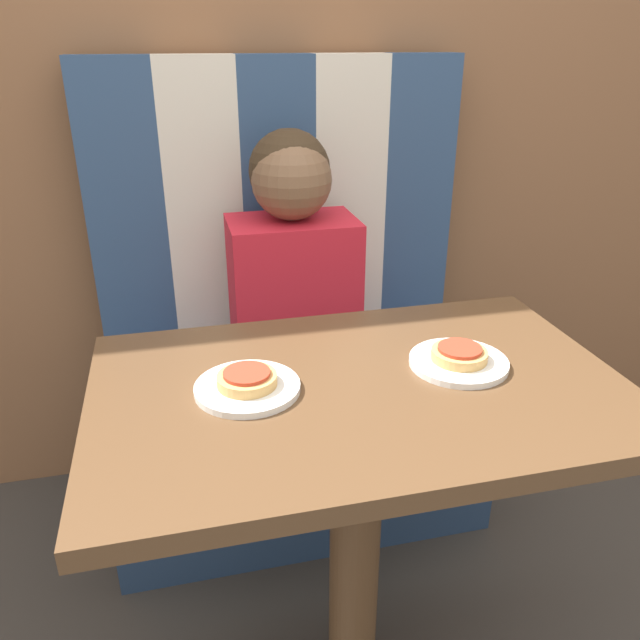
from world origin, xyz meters
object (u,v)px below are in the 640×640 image
(plate_left, at_px, (247,388))
(plate_right, at_px, (458,362))
(person, at_px, (292,250))
(pizza_right, at_px, (459,354))
(pizza_left, at_px, (247,379))

(plate_left, xyz_separation_m, plate_right, (0.39, 0.00, 0.00))
(person, distance_m, pizza_right, 0.61)
(pizza_right, bearing_deg, person, 108.51)
(person, height_order, pizza_left, person)
(person, relative_size, plate_right, 3.38)
(pizza_left, xyz_separation_m, pizza_right, (0.39, 0.00, 0.00))
(plate_left, height_order, pizza_right, pizza_right)
(plate_left, xyz_separation_m, pizza_left, (-0.00, 0.00, 0.02))
(pizza_left, distance_m, pizza_right, 0.39)
(person, distance_m, plate_right, 0.61)
(plate_right, bearing_deg, plate_left, 180.00)
(person, relative_size, pizza_left, 5.96)
(pizza_left, bearing_deg, plate_left, -7.13)
(plate_left, distance_m, pizza_left, 0.02)
(plate_left, bearing_deg, pizza_left, 172.87)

